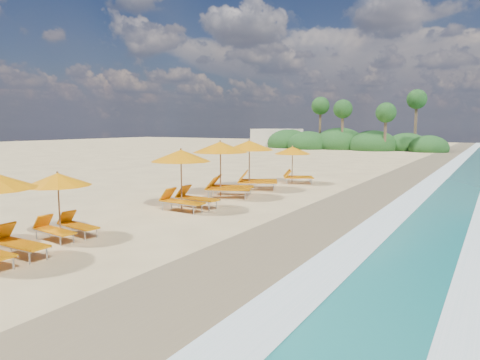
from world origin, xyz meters
TOP-DOWN VIEW (x-y plane):
  - ground at (0.00, 0.00)m, footprint 160.00×160.00m
  - wet_sand at (4.00, 0.00)m, footprint 4.00×160.00m
  - surf_foam at (6.70, 0.00)m, footprint 4.00×160.00m
  - station_1 at (-2.34, -6.48)m, footprint 2.29×2.16m
  - station_2 at (-1.96, -1.04)m, footprint 2.71×2.52m
  - station_3 at (-2.31, 2.42)m, footprint 3.47×3.42m
  - station_4 at (-2.34, 5.23)m, footprint 3.51×3.51m
  - station_5 at (-1.40, 8.59)m, footprint 2.92×2.92m
  - treeline at (-9.94, 45.51)m, footprint 25.80×8.80m
  - beach_building at (-22.00, 48.00)m, footprint 7.00×5.00m

SIDE VIEW (x-z plane):
  - ground at x=0.00m, z-range 0.00..0.00m
  - wet_sand at x=4.00m, z-range 0.00..0.01m
  - surf_foam at x=6.70m, z-range 0.02..0.03m
  - treeline at x=-9.94m, z-range -3.87..5.86m
  - station_1 at x=-2.34m, z-range 0.12..2.13m
  - station_5 at x=-1.40m, z-range 0.13..2.32m
  - station_2 at x=-1.96m, z-range 0.15..2.62m
  - beach_building at x=-22.00m, z-range 0.00..2.80m
  - station_4 at x=-2.34m, z-range 0.16..2.81m
  - station_3 at x=-2.31m, z-range 0.16..2.85m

